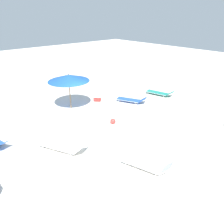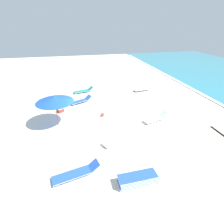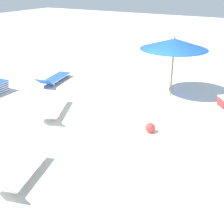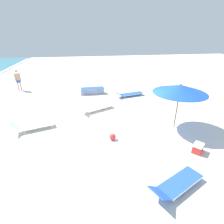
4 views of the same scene
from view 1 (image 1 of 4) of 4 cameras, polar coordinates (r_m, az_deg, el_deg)
name	(u,v)px [view 1 (image 1 of 4)]	position (r m, az deg, el deg)	size (l,w,h in m)	color
ground_plane	(87,126)	(12.34, -6.58, -3.59)	(60.00, 60.00, 0.16)	silver
beach_umbrella	(69,78)	(13.75, -11.27, 8.73)	(2.56, 2.56, 2.33)	olive
sun_lounger_under_umbrella	(148,165)	(9.01, 9.36, -13.42)	(1.16, 2.09, 0.60)	white
sun_lounger_beside_umbrella	(132,100)	(15.16, 5.13, 3.23)	(1.42, 2.13, 0.51)	blue
sun_lounger_mid_beach_solo	(160,93)	(16.83, 12.42, 4.95)	(1.07, 2.17, 0.51)	#1E8475
sun_lounger_mid_beach_pair_a	(64,146)	(10.19, -12.55, -8.78)	(1.52, 2.33, 0.57)	white
beach_ball	(113,121)	(12.24, 0.23, -2.41)	(0.31, 0.31, 0.31)	red
cooler_box	(97,98)	(15.41, -3.86, 3.54)	(0.59, 0.61, 0.37)	red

